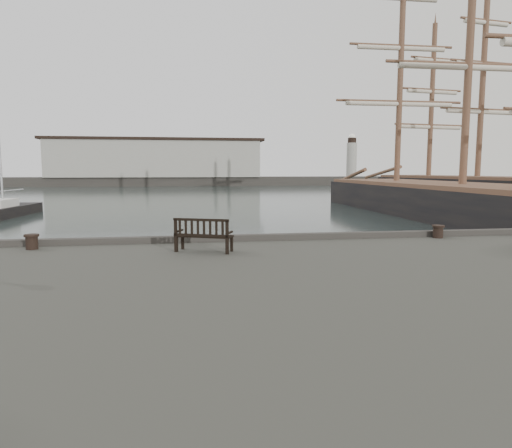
# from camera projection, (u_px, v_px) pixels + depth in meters

# --- Properties ---
(ground) EXTENTS (400.00, 400.00, 0.00)m
(ground) POSITION_uv_depth(u_px,v_px,m) (238.00, 290.00, 13.96)
(ground) COLOR black
(ground) RESTS_ON ground
(breakwater) EXTENTS (140.00, 9.50, 12.20)m
(breakwater) POSITION_uv_depth(u_px,v_px,m) (172.00, 167.00, 103.04)
(breakwater) COLOR #383530
(breakwater) RESTS_ON ground
(bench) EXTENTS (1.57, 1.04, 0.85)m
(bench) POSITION_uv_depth(u_px,v_px,m) (204.00, 241.00, 11.79)
(bench) COLOR black
(bench) RESTS_ON quay
(bollard_left) EXTENTS (0.46, 0.46, 0.40)m
(bollard_left) POSITION_uv_depth(u_px,v_px,m) (32.00, 242.00, 12.17)
(bollard_left) COLOR black
(bollard_left) RESTS_ON quay
(bollard_right) EXTENTS (0.49, 0.49, 0.40)m
(bollard_right) POSITION_uv_depth(u_px,v_px,m) (438.00, 231.00, 14.21)
(bollard_right) COLOR black
(bollard_right) RESTS_ON quay
(yacht_d) EXTENTS (3.02, 8.80, 11.00)m
(yacht_d) POSITION_uv_depth(u_px,v_px,m) (6.00, 213.00, 36.05)
(yacht_d) COLOR black
(yacht_d) RESTS_ON ground
(tall_ship_main) EXTENTS (8.20, 38.90, 29.11)m
(tall_ship_main) POSITION_uv_depth(u_px,v_px,m) (461.00, 210.00, 33.67)
(tall_ship_main) COLOR black
(tall_ship_main) RESTS_ON ground
(tall_ship_far) EXTENTS (10.46, 31.24, 26.27)m
(tall_ship_far) POSITION_uv_depth(u_px,v_px,m) (476.00, 195.00, 51.42)
(tall_ship_far) COLOR black
(tall_ship_far) RESTS_ON ground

